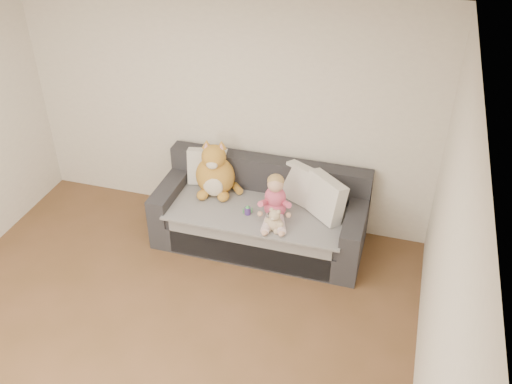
% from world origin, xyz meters
% --- Properties ---
extents(room_shell, '(5.00, 5.00, 5.00)m').
position_xyz_m(room_shell, '(0.00, 0.42, 1.30)').
color(room_shell, brown).
rests_on(room_shell, ground).
extents(sofa, '(2.20, 0.94, 0.85)m').
position_xyz_m(sofa, '(0.52, 2.06, 0.31)').
color(sofa, '#28292D').
rests_on(sofa, ground).
extents(cushion_left, '(0.46, 0.28, 0.41)m').
position_xyz_m(cushion_left, '(-0.16, 2.31, 0.67)').
color(cushion_left, silver).
rests_on(cushion_left, sofa).
extents(cushion_right_back, '(0.48, 0.38, 0.42)m').
position_xyz_m(cushion_right_back, '(0.93, 2.24, 0.67)').
color(cushion_right_back, silver).
rests_on(cushion_right_back, sofa).
extents(cushion_right_front, '(0.49, 0.47, 0.44)m').
position_xyz_m(cushion_right_front, '(1.19, 2.06, 0.69)').
color(cushion_right_front, silver).
rests_on(cushion_right_front, sofa).
extents(toddler, '(0.34, 0.50, 0.48)m').
position_xyz_m(toddler, '(0.72, 1.88, 0.67)').
color(toddler, '#C64673').
rests_on(toddler, sofa).
extents(plush_cat, '(0.53, 0.48, 0.65)m').
position_xyz_m(plush_cat, '(-0.01, 2.14, 0.71)').
color(plush_cat, '#B07927').
rests_on(plush_cat, sofa).
extents(teddy_bear, '(0.20, 0.15, 0.26)m').
position_xyz_m(teddy_bear, '(0.77, 1.67, 0.57)').
color(teddy_bear, '#CEBA8F').
rests_on(teddy_bear, sofa).
extents(plush_cow, '(0.13, 0.19, 0.15)m').
position_xyz_m(plush_cow, '(0.71, 1.78, 0.54)').
color(plush_cow, white).
rests_on(plush_cow, sofa).
extents(sippy_cup, '(0.10, 0.08, 0.11)m').
position_xyz_m(sippy_cup, '(0.44, 1.85, 0.53)').
color(sippy_cup, '#4D3187').
rests_on(sippy_cup, sofa).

